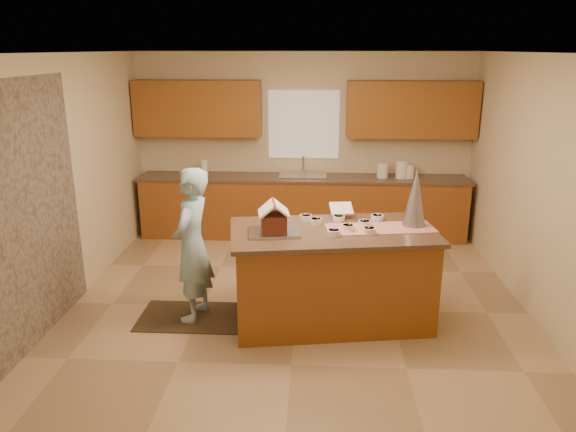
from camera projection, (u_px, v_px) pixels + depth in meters
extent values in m
plane|color=tan|center=(296.00, 308.00, 6.04)|extent=(5.50, 5.50, 0.00)
plane|color=silver|center=(297.00, 53.00, 5.24)|extent=(5.50, 5.50, 0.00)
plane|color=beige|center=(304.00, 144.00, 8.26)|extent=(5.50, 5.50, 0.00)
plane|color=beige|center=(278.00, 313.00, 3.01)|extent=(5.50, 5.50, 0.00)
plane|color=beige|center=(60.00, 186.00, 5.77)|extent=(5.50, 5.50, 0.00)
plane|color=beige|center=(545.00, 193.00, 5.51)|extent=(5.50, 5.50, 0.00)
plane|color=gray|center=(24.00, 218.00, 5.03)|extent=(0.00, 2.50, 2.50)
cube|color=white|center=(304.00, 125.00, 8.15)|extent=(1.05, 0.03, 1.00)
cube|color=brown|center=(303.00, 208.00, 8.25)|extent=(4.80, 0.60, 0.88)
cube|color=brown|center=(303.00, 178.00, 8.11)|extent=(4.85, 0.63, 0.04)
cube|color=brown|center=(198.00, 108.00, 8.01)|extent=(1.85, 0.35, 0.80)
cube|color=brown|center=(412.00, 109.00, 7.85)|extent=(1.85, 0.35, 0.80)
cube|color=silver|center=(303.00, 179.00, 8.11)|extent=(0.70, 0.45, 0.12)
cylinder|color=silver|center=(303.00, 165.00, 8.23)|extent=(0.03, 0.03, 0.28)
cube|color=brown|center=(332.00, 278.00, 5.65)|extent=(2.08, 1.26, 0.96)
cube|color=brown|center=(333.00, 232.00, 5.50)|extent=(2.18, 1.36, 0.04)
cube|color=#B6210D|center=(381.00, 228.00, 5.54)|extent=(1.13, 0.55, 0.01)
cube|color=silver|center=(274.00, 232.00, 5.38)|extent=(0.55, 0.44, 0.03)
cube|color=white|center=(341.00, 209.00, 5.87)|extent=(0.26, 0.22, 0.10)
cone|color=#BBB9C6|center=(415.00, 198.00, 5.54)|extent=(0.27, 0.27, 0.60)
cube|color=black|center=(191.00, 317.00, 5.83)|extent=(1.09, 0.71, 0.01)
imported|color=#97C2D7|center=(192.00, 245.00, 5.59)|extent=(0.49, 0.65, 1.61)
cylinder|color=white|center=(383.00, 170.00, 8.01)|extent=(0.16, 0.16, 0.22)
cylinder|color=white|center=(402.00, 169.00, 7.99)|extent=(0.18, 0.18, 0.26)
cylinder|color=white|center=(410.00, 171.00, 8.00)|extent=(0.14, 0.14, 0.20)
cylinder|color=white|center=(204.00, 168.00, 8.14)|extent=(0.11, 0.11, 0.24)
cube|color=#5B2C18|center=(274.00, 222.00, 5.35)|extent=(0.28, 0.29, 0.17)
cube|color=white|center=(267.00, 208.00, 5.30)|extent=(0.20, 0.32, 0.14)
cube|color=white|center=(281.00, 208.00, 5.32)|extent=(0.20, 0.32, 0.14)
cylinder|color=red|center=(274.00, 202.00, 5.29)|extent=(0.07, 0.30, 0.02)
cylinder|color=#8F2F89|center=(306.00, 218.00, 5.78)|extent=(0.13, 0.13, 0.06)
cylinder|color=orange|center=(348.00, 228.00, 5.46)|extent=(0.13, 0.13, 0.06)
cylinder|color=red|center=(316.00, 221.00, 5.67)|extent=(0.13, 0.13, 0.06)
cylinder|color=#499722|center=(339.00, 218.00, 5.76)|extent=(0.13, 0.13, 0.06)
cylinder|color=#36AFCD|center=(377.00, 218.00, 5.79)|extent=(0.13, 0.13, 0.06)
cylinder|color=orange|center=(369.00, 230.00, 5.38)|extent=(0.13, 0.13, 0.06)
cylinder|color=pink|center=(334.00, 233.00, 5.32)|extent=(0.13, 0.13, 0.06)
cylinder|color=silver|center=(365.00, 224.00, 5.59)|extent=(0.13, 0.13, 0.06)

